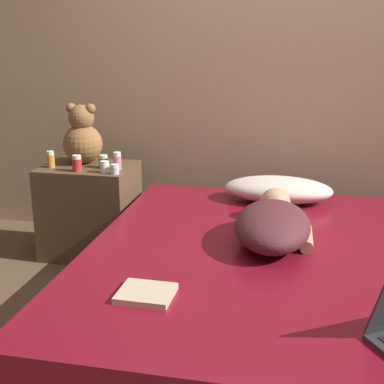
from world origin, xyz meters
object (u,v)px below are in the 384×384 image
Objects in this scene: pillow at (278,189)px; book at (146,294)px; teddy_bear at (82,138)px; bottle_red at (77,163)px; person_lying at (273,223)px; bottle_white at (105,167)px; bottle_green at (104,162)px; bottle_amber at (51,159)px; bottle_clear at (115,169)px; bottle_pink at (117,161)px.

pillow is 1.34m from book.
bottle_red is (0.04, -0.20, -0.11)m from teddy_bear.
pillow is 0.62m from person_lying.
bottle_white is at bearing 117.22° from book.
bottle_white is at bearing 0.85° from bottle_red.
bottle_white is at bearing -66.08° from bottle_green.
bottle_green is at bearing 10.39° from bottle_amber.
bottle_amber reaches higher than bottle_clear.
bottle_green reaches higher than book.
book is at bearing -62.78° from bottle_white.
pillow is 0.85× the size of person_lying.
bottle_white is 0.10m from bottle_pink.
bottle_amber reaches higher than person_lying.
teddy_bear is 0.24m from bottle_amber.
bottle_green reaches higher than bottle_clear.
bottle_red is at bearing -173.65° from pillow.
bottle_green reaches higher than person_lying.
bottle_amber is 1.54m from book.
bottle_clear is (0.12, -0.13, -0.01)m from bottle_green.
pillow is 6.43× the size of bottle_red.
bottle_green reaches higher than pillow.
pillow is 6.13× the size of bottle_amber.
bottle_green is 0.74× the size of bottle_pink.
bottle_pink is 0.11m from bottle_clear.
bottle_clear is (0.02, -0.10, -0.02)m from bottle_pink.
bottle_amber is (-0.15, -0.15, -0.11)m from teddy_bear.
book is (0.64, -1.25, -0.17)m from bottle_green.
bottle_clear is (0.28, -0.22, -0.13)m from teddy_bear.
bottle_white reaches higher than bottle_clear.
person_lying is 1.13m from bottle_pink.
pillow is at bearing 1.03° from bottle_green.
book is (0.59, -1.14, -0.17)m from bottle_white.
teddy_bear reaches higher than bottle_clear.
bottle_amber reaches higher than book.
bottle_green is (0.31, 0.06, -0.01)m from bottle_amber.
person_lying is 12.68× the size of bottle_clear.
bottle_amber is at bearing -176.78° from pillow.
bottle_green is at bearing 132.39° from bottle_clear.
pillow is 5.81× the size of bottle_pink.
bottle_amber is at bearing 128.50° from book.
bottle_red is 1.67× the size of bottle_clear.
teddy_bear is at bearing 102.35° from bottle_red.
bottle_red reaches higher than bottle_clear.
person_lying is 1.95× the size of teddy_bear.
bottle_red reaches higher than bottle_white.
book is at bearing -59.11° from teddy_bear.
pillow is 1.01m from bottle_white.
pillow is 1.18m from bottle_red.
bottle_white is at bearing -42.61° from teddy_bear.
bottle_white is 0.68× the size of bottle_amber.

